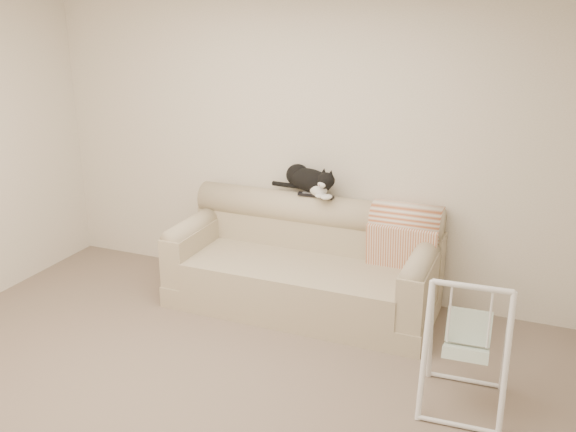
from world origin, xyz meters
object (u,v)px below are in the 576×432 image
at_px(sofa, 305,265).
at_px(tuxedo_cat, 309,180).
at_px(remote_a, 309,194).
at_px(remote_b, 324,196).
at_px(baby_swing, 467,345).

height_order(sofa, tuxedo_cat, tuxedo_cat).
xyz_separation_m(remote_a, remote_b, (0.14, -0.00, -0.00)).
bearing_deg(remote_a, sofa, -76.02).
relative_size(remote_b, baby_swing, 0.20).
xyz_separation_m(remote_b, baby_swing, (1.37, -1.16, -0.48)).
relative_size(remote_a, remote_b, 1.05).
bearing_deg(remote_b, sofa, -111.57).
bearing_deg(remote_b, tuxedo_cat, 160.49).
bearing_deg(tuxedo_cat, baby_swing, -38.73).
bearing_deg(baby_swing, sofa, 146.79).
relative_size(sofa, remote_b, 12.60).
relative_size(remote_b, tuxedo_cat, 0.27).
bearing_deg(remote_a, tuxedo_cat, 104.19).
distance_m(sofa, baby_swing, 1.73).
xyz_separation_m(remote_a, baby_swing, (1.50, -1.16, -0.49)).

